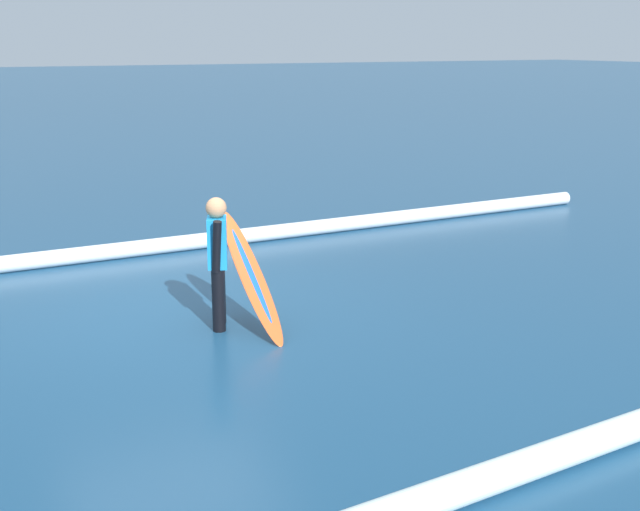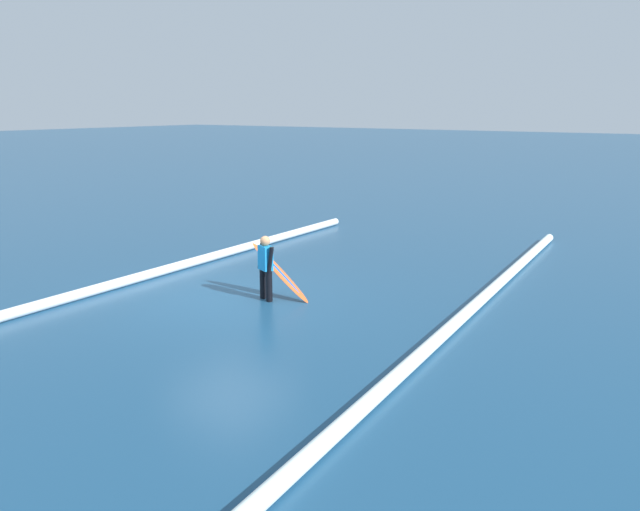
{
  "view_description": "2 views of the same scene",
  "coord_description": "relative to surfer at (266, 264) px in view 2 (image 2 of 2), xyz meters",
  "views": [
    {
      "loc": [
        2.78,
        8.97,
        3.0
      ],
      "look_at": [
        -0.5,
        2.81,
        1.23
      ],
      "focal_mm": 47.62,
      "sensor_mm": 36.0,
      "label": 1
    },
    {
      "loc": [
        9.9,
        9.09,
        4.1
      ],
      "look_at": [
        -0.42,
        2.15,
        1.16
      ],
      "focal_mm": 35.47,
      "sensor_mm": 36.0,
      "label": 2
    }
  ],
  "objects": [
    {
      "name": "ground_plane",
      "position": [
        0.35,
        -0.78,
        -0.79
      ],
      "size": [
        196.29,
        196.29,
        0.0
      ],
      "primitive_type": "plane",
      "color": "navy"
    },
    {
      "name": "surfer",
      "position": [
        0.0,
        0.0,
        0.0
      ],
      "size": [
        0.32,
        0.57,
        1.42
      ],
      "rotation": [
        0.0,
        0.0,
        1.17
      ],
      "color": "black",
      "rests_on": "ground_plane"
    },
    {
      "name": "surfboard",
      "position": [
        -0.32,
        0.14,
        -0.23
      ],
      "size": [
        0.29,
        1.54,
        1.16
      ],
      "color": "#E55926",
      "rests_on": "ground_plane"
    },
    {
      "name": "wave_crest_foreground",
      "position": [
        2.65,
        -3.39,
        -0.68
      ],
      "size": [
        22.09,
        0.58,
        0.23
      ],
      "primitive_type": "cylinder",
      "rotation": [
        0.0,
        1.57,
        0.02
      ],
      "color": "silver",
      "rests_on": "ground_plane"
    },
    {
      "name": "wave_crest_midground",
      "position": [
        0.86,
        4.22,
        -0.68
      ],
      "size": [
        21.16,
        1.7,
        0.23
      ],
      "primitive_type": "cylinder",
      "rotation": [
        0.0,
        1.57,
        0.07
      ],
      "color": "white",
      "rests_on": "ground_plane"
    }
  ]
}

